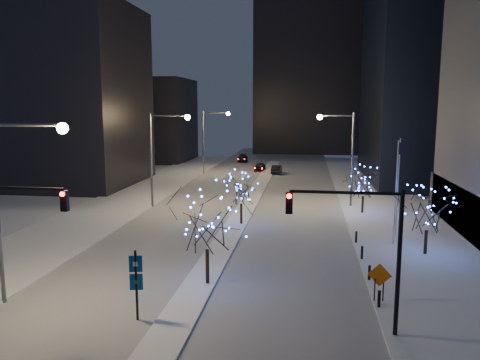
% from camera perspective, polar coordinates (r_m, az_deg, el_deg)
% --- Properties ---
extents(ground, '(160.00, 160.00, 0.00)m').
position_cam_1_polar(ground, '(23.65, -8.48, -17.88)').
color(ground, white).
rests_on(ground, ground).
extents(road, '(20.00, 130.00, 0.02)m').
position_cam_1_polar(road, '(56.54, 1.69, -1.90)').
color(road, '#A3A8B1').
rests_on(road, ground).
extents(median, '(2.00, 80.00, 0.15)m').
position_cam_1_polar(median, '(51.66, 1.06, -2.86)').
color(median, white).
rests_on(median, ground).
extents(east_sidewalk, '(10.00, 90.00, 0.15)m').
position_cam_1_polar(east_sidewalk, '(42.45, 19.91, -6.01)').
color(east_sidewalk, white).
rests_on(east_sidewalk, ground).
extents(west_sidewalk, '(8.00, 90.00, 0.15)m').
position_cam_1_polar(west_sidewalk, '(46.22, -18.12, -4.72)').
color(west_sidewalk, white).
rests_on(west_sidewalk, ground).
extents(filler_west_near, '(22.00, 18.00, 24.00)m').
position_cam_1_polar(filler_west_near, '(69.26, -21.77, 9.44)').
color(filler_west_near, black).
rests_on(filler_west_near, ground).
extents(filler_west_far, '(18.00, 16.00, 16.00)m').
position_cam_1_polar(filler_west_far, '(95.81, -11.58, 7.18)').
color(filler_west_far, black).
rests_on(filler_west_far, ground).
extents(horizon_block, '(24.00, 14.00, 42.00)m').
position_cam_1_polar(horizon_block, '(112.66, 8.28, 14.12)').
color(horizon_block, black).
rests_on(horizon_block, ground).
extents(street_lamp_w_near, '(4.40, 0.56, 10.00)m').
position_cam_1_polar(street_lamp_w_near, '(27.20, -25.90, -0.71)').
color(street_lamp_w_near, '#595E66').
rests_on(street_lamp_w_near, ground).
extents(street_lamp_w_mid, '(4.40, 0.56, 10.00)m').
position_cam_1_polar(street_lamp_w_mid, '(49.74, -9.65, 4.04)').
color(street_lamp_w_mid, '#595E66').
rests_on(street_lamp_w_mid, ground).
extents(street_lamp_w_far, '(4.40, 0.56, 10.00)m').
position_cam_1_polar(street_lamp_w_far, '(73.88, -3.71, 5.71)').
color(street_lamp_w_far, '#595E66').
rests_on(street_lamp_w_far, ground).
extents(street_lamp_east, '(3.90, 0.56, 10.00)m').
position_cam_1_polar(street_lamp_east, '(50.50, 12.54, 3.97)').
color(street_lamp_east, '#595E66').
rests_on(street_lamp_east, ground).
extents(traffic_signal_west, '(5.26, 0.43, 7.00)m').
position_cam_1_polar(traffic_signal_west, '(25.64, -27.21, -5.31)').
color(traffic_signal_west, black).
rests_on(traffic_signal_west, ground).
extents(traffic_signal_east, '(5.26, 0.43, 7.00)m').
position_cam_1_polar(traffic_signal_east, '(22.13, 14.95, -6.76)').
color(traffic_signal_east, black).
rests_on(traffic_signal_east, ground).
extents(flagpoles, '(1.35, 2.60, 8.00)m').
position_cam_1_polar(flagpoles, '(38.54, 18.72, -0.25)').
color(flagpoles, silver).
rests_on(flagpoles, east_sidewalk).
extents(bollards, '(0.16, 12.16, 0.90)m').
position_cam_1_polar(bollards, '(32.04, 15.05, -9.63)').
color(bollards, black).
rests_on(bollards, east_sidewalk).
extents(car_near, '(1.80, 4.01, 1.34)m').
position_cam_1_polar(car_near, '(78.25, 2.44, 1.61)').
color(car_near, black).
rests_on(car_near, ground).
extents(car_mid, '(1.61, 4.20, 1.37)m').
position_cam_1_polar(car_mid, '(75.22, 4.49, 1.31)').
color(car_mid, black).
rests_on(car_mid, ground).
extents(car_far, '(2.46, 4.95, 1.38)m').
position_cam_1_polar(car_far, '(91.23, 0.33, 2.68)').
color(car_far, black).
rests_on(car_far, ground).
extents(holiday_tree_median_near, '(5.34, 5.34, 6.09)m').
position_cam_1_polar(holiday_tree_median_near, '(27.68, -4.07, -4.84)').
color(holiday_tree_median_near, black).
rests_on(holiday_tree_median_near, median).
extents(holiday_tree_median_far, '(3.69, 3.69, 4.76)m').
position_cam_1_polar(holiday_tree_median_far, '(41.87, 0.16, -1.14)').
color(holiday_tree_median_far, black).
rests_on(holiday_tree_median_far, median).
extents(holiday_tree_plaza_near, '(4.68, 4.68, 4.99)m').
position_cam_1_polar(holiday_tree_plaza_near, '(35.84, 21.91, -3.43)').
color(holiday_tree_plaza_near, black).
rests_on(holiday_tree_plaza_near, east_sidewalk).
extents(holiday_tree_plaza_far, '(3.84, 3.84, 4.59)m').
position_cam_1_polar(holiday_tree_plaza_far, '(47.95, 14.82, -0.37)').
color(holiday_tree_plaza_far, black).
rests_on(holiday_tree_plaza_far, east_sidewalk).
extents(wayfinding_sign, '(0.65, 0.23, 3.64)m').
position_cam_1_polar(wayfinding_sign, '(24.23, -12.55, -11.57)').
color(wayfinding_sign, black).
rests_on(wayfinding_sign, ground).
extents(construction_sign, '(1.27, 0.29, 2.12)m').
position_cam_1_polar(construction_sign, '(26.95, 16.64, -11.43)').
color(construction_sign, black).
rests_on(construction_sign, east_sidewalk).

